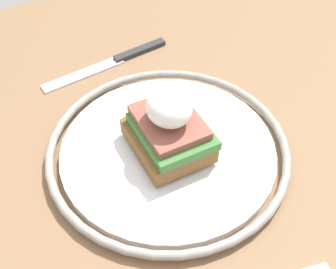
% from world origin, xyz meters
% --- Properties ---
extents(dining_table, '(0.85, 0.83, 0.76)m').
position_xyz_m(dining_table, '(0.00, 0.00, 0.63)').
color(dining_table, '#846042').
rests_on(dining_table, ground_plane).
extents(plate, '(0.28, 0.28, 0.02)m').
position_xyz_m(plate, '(0.02, 0.01, 0.77)').
color(plate, white).
rests_on(plate, dining_table).
extents(sandwich, '(0.13, 0.08, 0.08)m').
position_xyz_m(sandwich, '(0.02, 0.01, 0.81)').
color(sandwich, brown).
rests_on(sandwich, plate).
extents(knife, '(0.04, 0.19, 0.01)m').
position_xyz_m(knife, '(0.21, -0.00, 0.77)').
color(knife, '#2D2D2D').
rests_on(knife, dining_table).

